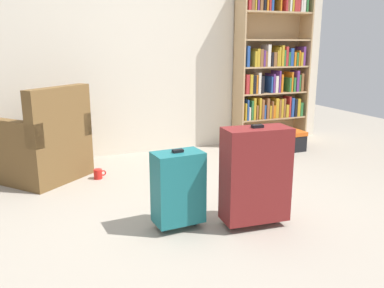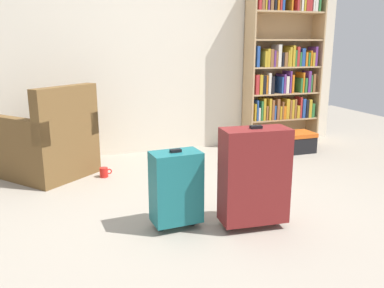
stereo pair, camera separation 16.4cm
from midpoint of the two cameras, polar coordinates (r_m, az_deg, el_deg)
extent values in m
plane|color=#9E9384|center=(3.02, 0.60, -11.05)|extent=(9.10, 9.10, 0.00)
cube|color=beige|center=(4.81, -9.56, 14.06)|extent=(5.20, 0.10, 2.60)
cube|color=tan|center=(5.06, 5.69, 10.54)|extent=(0.02, 0.28, 1.96)
cube|color=tan|center=(5.56, 14.56, 10.48)|extent=(0.02, 0.28, 1.96)
cube|color=tan|center=(5.41, 9.58, 10.64)|extent=(0.97, 0.02, 1.96)
cube|color=tan|center=(5.44, 9.89, 0.30)|extent=(0.93, 0.26, 0.02)
cube|color=tan|center=(5.37, 10.04, 3.68)|extent=(0.93, 0.26, 0.02)
cube|color=tan|center=(5.32, 10.19, 7.14)|extent=(0.93, 0.26, 0.02)
cube|color=tan|center=(5.30, 10.34, 10.65)|extent=(0.93, 0.26, 0.02)
cube|color=tan|center=(5.29, 10.50, 14.18)|extent=(0.93, 0.26, 0.02)
cube|color=tan|center=(5.30, 10.66, 17.71)|extent=(0.93, 0.26, 0.02)
cube|color=gold|center=(5.11, 6.25, 4.61)|extent=(0.02, 0.18, 0.21)
cube|color=#264C99|center=(5.12, 6.53, 4.85)|extent=(0.02, 0.19, 0.25)
cube|color=silver|center=(5.15, 6.71, 4.39)|extent=(0.02, 0.21, 0.16)
cube|color=#2D7238|center=(5.15, 7.10, 4.83)|extent=(0.02, 0.20, 0.24)
cube|color=gold|center=(5.16, 7.50, 5.00)|extent=(0.03, 0.17, 0.27)
cube|color=brown|center=(5.19, 7.79, 4.53)|extent=(0.02, 0.19, 0.18)
cube|color=gold|center=(5.22, 8.13, 5.06)|extent=(0.03, 0.22, 0.27)
cube|color=brown|center=(5.23, 8.59, 4.94)|extent=(0.03, 0.19, 0.25)
cube|color=#264C99|center=(5.26, 8.76, 4.61)|extent=(0.02, 0.23, 0.18)
cube|color=brown|center=(5.26, 9.27, 5.04)|extent=(0.04, 0.20, 0.26)
cube|color=gold|center=(5.29, 9.63, 4.56)|extent=(0.03, 0.19, 0.17)
cube|color=brown|center=(5.30, 9.87, 4.87)|extent=(0.02, 0.20, 0.22)
cube|color=orange|center=(5.33, 10.07, 4.61)|extent=(0.03, 0.22, 0.17)
cube|color=gold|center=(5.33, 10.56, 5.06)|extent=(0.04, 0.18, 0.25)
cube|color=brown|center=(5.35, 10.94, 4.99)|extent=(0.03, 0.19, 0.23)
cube|color=gold|center=(5.36, 11.32, 5.01)|extent=(0.03, 0.16, 0.24)
cube|color=brown|center=(5.40, 11.51, 5.10)|extent=(0.02, 0.20, 0.25)
cube|color=gold|center=(5.43, 11.84, 4.70)|extent=(0.04, 0.21, 0.16)
cube|color=#B22D2D|center=(5.42, 12.35, 5.21)|extent=(0.02, 0.16, 0.27)
cube|color=#264C99|center=(5.45, 12.72, 5.12)|extent=(0.04, 0.17, 0.24)
cube|color=black|center=(5.48, 13.12, 5.06)|extent=(0.03, 0.17, 0.23)
cube|color=gold|center=(5.53, 13.36, 5.12)|extent=(0.04, 0.22, 0.23)
cube|color=#2D7238|center=(5.54, 13.86, 4.84)|extent=(0.04, 0.18, 0.18)
cube|color=#B22D2D|center=(5.09, 6.35, 8.41)|extent=(0.04, 0.23, 0.24)
cube|color=gold|center=(5.11, 6.88, 8.42)|extent=(0.04, 0.22, 0.24)
cube|color=black|center=(5.13, 7.36, 8.37)|extent=(0.04, 0.21, 0.23)
cube|color=orange|center=(5.13, 7.78, 8.36)|extent=(0.02, 0.17, 0.23)
cube|color=silver|center=(5.15, 8.15, 8.52)|extent=(0.03, 0.18, 0.25)
cube|color=black|center=(5.18, 8.49, 8.32)|extent=(0.04, 0.20, 0.21)
cube|color=#264C99|center=(5.25, 9.78, 8.28)|extent=(0.02, 0.20, 0.20)
cube|color=#66337F|center=(5.27, 10.01, 8.47)|extent=(0.02, 0.22, 0.23)
cube|color=silver|center=(5.28, 10.47, 8.32)|extent=(0.04, 0.19, 0.21)
cube|color=#66337F|center=(5.31, 10.83, 8.67)|extent=(0.02, 0.21, 0.27)
cube|color=orange|center=(5.34, 11.04, 8.44)|extent=(0.03, 0.24, 0.22)
cube|color=#2D7238|center=(5.39, 12.30, 8.20)|extent=(0.02, 0.18, 0.18)
cube|color=orange|center=(5.40, 12.54, 8.57)|extent=(0.02, 0.19, 0.25)
cube|color=#2D7238|center=(5.44, 12.82, 8.22)|extent=(0.03, 0.21, 0.18)
cube|color=#66337F|center=(5.44, 13.38, 8.64)|extent=(0.04, 0.17, 0.27)
cube|color=#2D7238|center=(5.48, 13.52, 8.40)|extent=(0.02, 0.21, 0.21)
cube|color=brown|center=(5.49, 13.97, 8.45)|extent=(0.03, 0.17, 0.23)
cube|color=#264C99|center=(5.06, 6.46, 12.14)|extent=(0.04, 0.21, 0.25)
cube|color=gold|center=(5.10, 7.60, 11.79)|extent=(0.03, 0.18, 0.19)
cube|color=gold|center=(5.12, 7.93, 11.95)|extent=(0.04, 0.19, 0.22)
cube|color=brown|center=(5.13, 8.42, 11.91)|extent=(0.04, 0.17, 0.21)
cube|color=#66337F|center=(5.17, 8.68, 11.83)|extent=(0.02, 0.21, 0.20)
cube|color=brown|center=(5.19, 8.91, 11.76)|extent=(0.03, 0.22, 0.18)
cube|color=silver|center=(5.19, 9.40, 12.19)|extent=(0.04, 0.19, 0.26)
cube|color=black|center=(5.22, 9.80, 11.66)|extent=(0.02, 0.20, 0.17)
cube|color=brown|center=(5.26, 10.08, 11.68)|extent=(0.04, 0.24, 0.17)
cube|color=gold|center=(5.26, 10.60, 11.78)|extent=(0.02, 0.19, 0.19)
cube|color=gold|center=(5.27, 10.85, 11.98)|extent=(0.03, 0.19, 0.23)
cube|color=gold|center=(5.32, 11.11, 12.10)|extent=(0.03, 0.24, 0.25)
cube|color=#2D7238|center=(5.32, 11.45, 11.79)|extent=(0.02, 0.22, 0.20)
cube|color=#B22D2D|center=(5.32, 11.88, 11.99)|extent=(0.03, 0.17, 0.24)
cube|color=#2D7238|center=(5.37, 11.99, 11.64)|extent=(0.02, 0.24, 0.17)
cube|color=#264C99|center=(5.39, 12.35, 11.88)|extent=(0.04, 0.24, 0.22)
cube|color=orange|center=(5.40, 12.92, 11.59)|extent=(0.03, 0.19, 0.17)
cube|color=#2D7238|center=(5.44, 13.10, 11.57)|extent=(0.02, 0.23, 0.16)
cube|color=orange|center=(5.43, 13.54, 11.68)|extent=(0.02, 0.18, 0.19)
cube|color=gold|center=(5.48, 13.68, 11.56)|extent=(0.03, 0.24, 0.17)
cube|color=#66337F|center=(5.47, 14.16, 11.91)|extent=(0.03, 0.18, 0.24)
cube|color=#B22D2D|center=(5.07, 6.70, 19.07)|extent=(0.03, 0.19, 0.16)
cube|color=brown|center=(5.11, 7.01, 19.15)|extent=(0.04, 0.23, 0.19)
cube|color=gold|center=(5.10, 7.60, 19.47)|extent=(0.02, 0.17, 0.24)
cube|color=#66337F|center=(5.11, 7.96, 18.98)|extent=(0.02, 0.16, 0.16)
cube|color=brown|center=(5.13, 8.41, 19.19)|extent=(0.04, 0.16, 0.20)
cube|color=black|center=(5.18, 8.65, 18.98)|extent=(0.03, 0.23, 0.18)
cube|color=orange|center=(5.20, 9.06, 19.07)|extent=(0.02, 0.23, 0.20)
cube|color=#B22D2D|center=(5.20, 9.56, 19.38)|extent=(0.02, 0.18, 0.26)
cube|color=#264C99|center=(5.23, 9.79, 19.32)|extent=(0.03, 0.21, 0.26)
cube|color=orange|center=(5.29, 10.87, 18.82)|extent=(0.02, 0.23, 0.18)
cube|color=#B22D2D|center=(5.33, 11.67, 18.69)|extent=(0.03, 0.22, 0.18)
cube|color=brown|center=(5.34, 11.99, 18.96)|extent=(0.02, 0.19, 0.23)
cube|color=silver|center=(5.35, 12.40, 18.95)|extent=(0.03, 0.17, 0.23)
cube|color=gold|center=(5.37, 12.63, 18.61)|extent=(0.02, 0.19, 0.18)
cube|color=#B22D2D|center=(5.40, 12.94, 18.62)|extent=(0.04, 0.21, 0.19)
cube|color=#B22D2D|center=(5.43, 13.29, 18.72)|extent=(0.04, 0.22, 0.21)
cube|color=silver|center=(5.46, 13.64, 18.46)|extent=(0.02, 0.23, 0.17)
cube|color=silver|center=(5.47, 14.04, 18.41)|extent=(0.04, 0.21, 0.17)
cube|color=#2D7238|center=(5.51, 14.41, 18.42)|extent=(0.03, 0.22, 0.18)
cube|color=brown|center=(4.22, -21.53, -1.81)|extent=(0.99, 0.99, 0.40)
cube|color=#91724F|center=(4.17, -21.83, 1.36)|extent=(0.76, 0.77, 0.08)
cube|color=brown|center=(3.92, -19.33, 3.96)|extent=(0.61, 0.54, 0.50)
cube|color=brown|center=(4.35, -18.93, 3.05)|extent=(0.53, 0.60, 0.22)
cube|color=brown|center=(3.97, -25.18, 1.48)|extent=(0.53, 0.60, 0.22)
cylinder|color=red|center=(4.06, -14.24, -4.12)|extent=(0.08, 0.08, 0.10)
torus|color=red|center=(4.06, -13.51, -3.99)|extent=(0.06, 0.01, 0.06)
cube|color=black|center=(5.05, 11.91, 0.25)|extent=(0.46, 0.29, 0.21)
cube|color=#D85919|center=(5.02, 11.97, 1.49)|extent=(0.47, 0.30, 0.05)
cube|color=maroon|center=(2.87, 7.30, -4.27)|extent=(0.48, 0.25, 0.67)
cube|color=black|center=(2.79, 7.52, 2.48)|extent=(0.08, 0.05, 0.02)
cylinder|color=black|center=(2.95, 4.14, -11.26)|extent=(0.05, 0.05, 0.05)
cylinder|color=black|center=(3.07, 9.90, -10.33)|extent=(0.05, 0.05, 0.05)
cube|color=#19666B|center=(2.84, -3.63, -6.13)|extent=(0.36, 0.23, 0.51)
cube|color=black|center=(2.76, -3.72, -0.99)|extent=(0.08, 0.05, 0.02)
cylinder|color=black|center=(2.91, -5.77, -11.63)|extent=(0.05, 0.05, 0.05)
cylinder|color=black|center=(2.99, -1.39, -10.82)|extent=(0.05, 0.05, 0.05)
camera|label=1|loc=(0.08, -91.56, -0.39)|focal=37.91mm
camera|label=2|loc=(0.08, 88.44, 0.39)|focal=37.91mm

